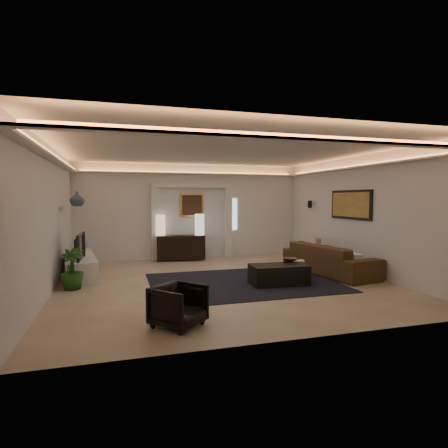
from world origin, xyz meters
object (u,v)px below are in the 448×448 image
object	(u,v)px
console	(181,247)
coffee_table	(279,275)
sofa	(329,259)
armchair	(178,306)

from	to	relation	value
console	coffee_table	world-z (taller)	console
console	coffee_table	distance (m)	3.98
sofa	coffee_table	world-z (taller)	sofa
coffee_table	armchair	world-z (taller)	armchair
coffee_table	armchair	size ratio (longest dim) A/B	1.80
console	sofa	bearing A→B (deg)	-37.14
armchair	sofa	bearing A→B (deg)	-9.59
console	armchair	xyz separation A→B (m)	(-1.00, -5.66, -0.10)
console	armchair	distance (m)	5.75
sofa	console	bearing A→B (deg)	36.95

